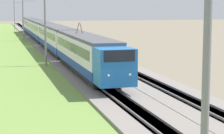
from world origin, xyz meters
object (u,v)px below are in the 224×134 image
passenger_train (47,33)px  catenary_mast_near (208,90)px  catenary_mast_distant (15,14)px  catenary_mast_far (23,18)px  catenary_mast_mid (46,27)px

passenger_train → catenary_mast_near: catenary_mast_near is taller
catenary_mast_distant → catenary_mast_far: bearing=-180.0°
passenger_train → catenary_mast_near: 62.92m
passenger_train → catenary_mast_far: (13.27, 2.91, 2.11)m
passenger_train → catenary_mast_mid: 25.03m
catenary_mast_mid → catenary_mast_far: (38.04, 0.00, 0.08)m
catenary_mast_mid → passenger_train: bearing=-6.7°
passenger_train → catenary_mast_far: size_ratio=10.10×
catenary_mast_mid → catenary_mast_distant: bearing=0.0°
catenary_mast_near → passenger_train: bearing=-2.7°
catenary_mast_mid → catenary_mast_far: 38.04m
catenary_mast_near → catenary_mast_far: 76.08m
passenger_train → catenary_mast_far: catenary_mast_far is taller
passenger_train → catenary_mast_distant: size_ratio=10.06×
passenger_train → catenary_mast_distant: 51.43m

